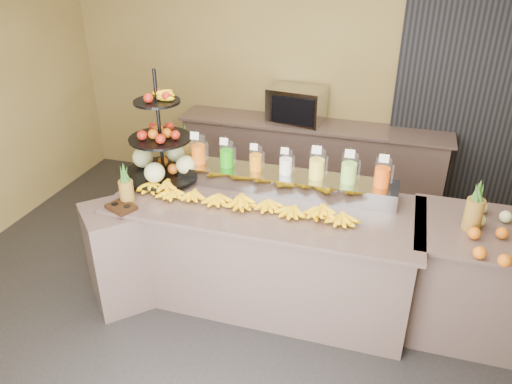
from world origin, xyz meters
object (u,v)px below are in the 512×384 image
at_px(pitcher_tray, 285,182).
at_px(banana_heap, 241,198).
at_px(condiment_caddy, 121,207).
at_px(right_fruit_pile, 496,234).
at_px(oven_warmer, 297,105).
at_px(fruit_stand, 167,153).

bearing_deg(pitcher_tray, banana_heap, -128.44).
height_order(condiment_caddy, right_fruit_pile, right_fruit_pile).
bearing_deg(banana_heap, condiment_caddy, -158.47).
bearing_deg(pitcher_tray, right_fruit_pile, -12.61).
height_order(banana_heap, oven_warmer, oven_warmer).
height_order(fruit_stand, right_fruit_pile, fruit_stand).
distance_m(pitcher_tray, right_fruit_pile, 1.65).
xyz_separation_m(banana_heap, condiment_caddy, (-0.89, -0.35, -0.04)).
distance_m(banana_heap, oven_warmer, 2.02).
height_order(banana_heap, condiment_caddy, banana_heap).
xyz_separation_m(banana_heap, right_fruit_pile, (1.88, -0.01, 0.02)).
distance_m(banana_heap, right_fruit_pile, 1.88).
bearing_deg(fruit_stand, pitcher_tray, 3.35).
xyz_separation_m(pitcher_tray, fruit_stand, (-1.04, -0.09, 0.17)).
distance_m(pitcher_tray, fruit_stand, 1.05).
distance_m(condiment_caddy, right_fruit_pile, 2.79).
xyz_separation_m(pitcher_tray, right_fruit_pile, (1.61, -0.36, 0.00)).
bearing_deg(right_fruit_pile, oven_warmer, 132.96).
bearing_deg(pitcher_tray, oven_warmer, 99.60).
bearing_deg(fruit_stand, oven_warmer, 65.12).
height_order(pitcher_tray, right_fruit_pile, right_fruit_pile).
relative_size(banana_heap, right_fruit_pile, 4.04).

